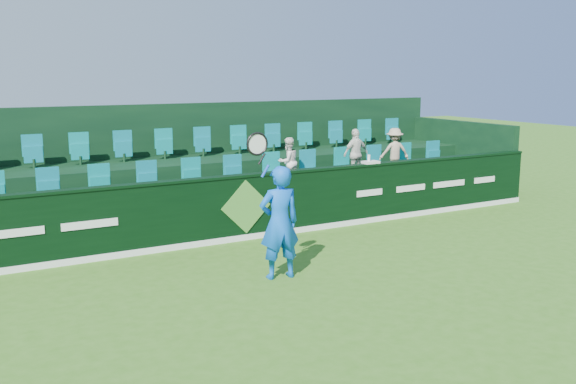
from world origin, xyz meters
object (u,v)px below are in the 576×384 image
spectator_left (288,162)px  spectator_right (394,152)px  spectator_middle (356,154)px  towel (371,162)px  tennis_player (279,222)px  drinks_bottle (369,159)px

spectator_left → spectator_right: (3.09, 0.00, 0.04)m
spectator_middle → towel: (-0.39, -1.12, -0.04)m
tennis_player → towel: 4.57m
towel → tennis_player: bearing=-145.8°
tennis_player → spectator_left: (2.25, 3.68, 0.40)m
towel → drinks_bottle: (-0.05, 0.00, 0.07)m
towel → spectator_middle: bearing=71.0°
spectator_right → drinks_bottle: (-1.63, -1.12, 0.05)m
spectator_left → towel: 1.88m
spectator_left → spectator_middle: spectator_middle is taller
towel → spectator_left: bearing=143.5°
towel → drinks_bottle: drinks_bottle is taller
tennis_player → drinks_bottle: size_ratio=12.38×
spectator_right → towel: (-1.58, -1.12, -0.02)m
tennis_player → spectator_middle: (4.15, 3.68, 0.46)m
tennis_player → spectator_left: 4.33m
spectator_left → spectator_right: size_ratio=0.93×
tennis_player → spectator_left: bearing=58.6°
spectator_middle → drinks_bottle: (-0.44, -1.12, 0.04)m
spectator_right → drinks_bottle: 1.98m
drinks_bottle → spectator_right: bearing=34.5°
spectator_middle → tennis_player: bearing=38.3°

